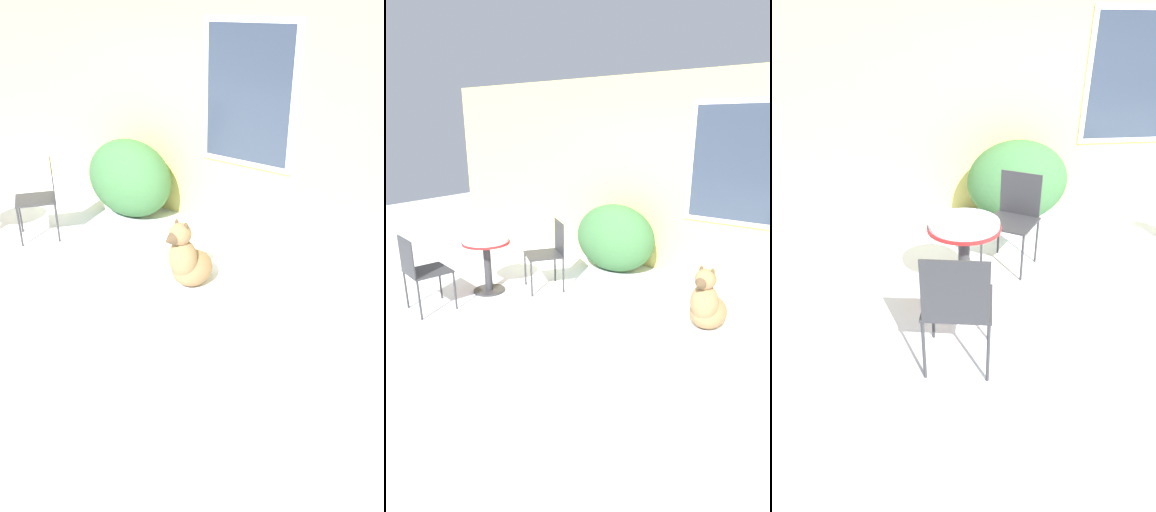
% 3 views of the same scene
% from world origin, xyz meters
% --- Properties ---
extents(ground_plane, '(16.00, 16.00, 0.00)m').
position_xyz_m(ground_plane, '(0.00, 0.00, 0.00)').
color(ground_plane, white).
extents(house_wall, '(8.00, 0.10, 2.81)m').
position_xyz_m(house_wall, '(0.08, 2.20, 1.42)').
color(house_wall, '#E5D16B').
rests_on(house_wall, ground_plane).
extents(shrub_left, '(1.26, 0.82, 1.02)m').
position_xyz_m(shrub_left, '(-0.16, 1.74, 0.51)').
color(shrub_left, '#386638').
rests_on(shrub_left, ground_plane).
extents(patio_chair_near_table, '(0.64, 0.64, 0.92)m').
position_xyz_m(patio_chair_near_table, '(-0.48, 0.60, 0.53)').
color(patio_chair_near_table, '#2D2D30').
rests_on(patio_chair_near_table, ground_plane).
extents(dog, '(0.42, 0.68, 0.74)m').
position_xyz_m(dog, '(1.63, 0.72, 0.28)').
color(dog, '#937047').
rests_on(dog, ground_plane).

